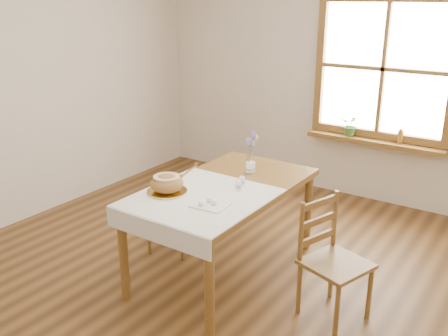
% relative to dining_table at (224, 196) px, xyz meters
% --- Properties ---
extents(ground, '(5.00, 5.00, 0.00)m').
position_rel_dining_table_xyz_m(ground, '(0.00, -0.30, -0.66)').
color(ground, brown).
rests_on(ground, ground).
extents(room_walls, '(4.60, 5.10, 2.65)m').
position_rel_dining_table_xyz_m(room_walls, '(0.00, -0.30, 1.04)').
color(room_walls, beige).
rests_on(room_walls, ground).
extents(window, '(1.46, 0.08, 1.46)m').
position_rel_dining_table_xyz_m(window, '(0.50, 2.17, 0.79)').
color(window, olive).
rests_on(window, ground).
extents(window_sill, '(1.46, 0.20, 0.05)m').
position_rel_dining_table_xyz_m(window_sill, '(0.50, 2.10, 0.03)').
color(window_sill, olive).
rests_on(window_sill, ground).
extents(dining_table, '(0.90, 1.60, 0.75)m').
position_rel_dining_table_xyz_m(dining_table, '(0.00, 0.00, 0.00)').
color(dining_table, olive).
rests_on(dining_table, ground).
extents(table_linen, '(0.91, 0.99, 0.01)m').
position_rel_dining_table_xyz_m(table_linen, '(0.00, -0.30, 0.09)').
color(table_linen, white).
rests_on(table_linen, dining_table).
extents(chair_left, '(0.47, 0.45, 0.79)m').
position_rel_dining_table_xyz_m(chair_left, '(-0.58, 0.05, -0.27)').
color(chair_left, olive).
rests_on(chair_left, ground).
extents(chair_right, '(0.52, 0.51, 0.86)m').
position_rel_dining_table_xyz_m(chair_right, '(0.99, -0.08, -0.24)').
color(chair_right, olive).
rests_on(chair_right, ground).
extents(bread_plate, '(0.31, 0.31, 0.02)m').
position_rel_dining_table_xyz_m(bread_plate, '(-0.26, -0.37, 0.10)').
color(bread_plate, white).
rests_on(bread_plate, table_linen).
extents(bread_loaf, '(0.25, 0.25, 0.14)m').
position_rel_dining_table_xyz_m(bread_loaf, '(-0.26, -0.37, 0.18)').
color(bread_loaf, '#A27339').
rests_on(bread_loaf, bread_plate).
extents(egg_napkin, '(0.26, 0.22, 0.01)m').
position_rel_dining_table_xyz_m(egg_napkin, '(0.15, -0.39, 0.10)').
color(egg_napkin, white).
rests_on(egg_napkin, table_linen).
extents(eggs, '(0.20, 0.18, 0.04)m').
position_rel_dining_table_xyz_m(eggs, '(0.15, -0.39, 0.13)').
color(eggs, white).
rests_on(eggs, egg_napkin).
extents(salt_shaker, '(0.06, 0.06, 0.09)m').
position_rel_dining_table_xyz_m(salt_shaker, '(0.13, 0.06, 0.14)').
color(salt_shaker, white).
rests_on(salt_shaker, table_linen).
extents(pepper_shaker, '(0.06, 0.06, 0.09)m').
position_rel_dining_table_xyz_m(pepper_shaker, '(0.16, -0.04, 0.14)').
color(pepper_shaker, white).
rests_on(pepper_shaker, table_linen).
extents(flower_vase, '(0.10, 0.10, 0.09)m').
position_rel_dining_table_xyz_m(flower_vase, '(0.01, 0.38, 0.13)').
color(flower_vase, white).
rests_on(flower_vase, dining_table).
extents(lavender_bouquet, '(0.14, 0.14, 0.26)m').
position_rel_dining_table_xyz_m(lavender_bouquet, '(0.01, 0.38, 0.30)').
color(lavender_bouquet, '#6C5597').
rests_on(lavender_bouquet, flower_vase).
extents(potted_plant, '(0.25, 0.27, 0.18)m').
position_rel_dining_table_xyz_m(potted_plant, '(0.24, 2.10, 0.14)').
color(potted_plant, '#407830').
rests_on(potted_plant, window_sill).
extents(amber_bottle, '(0.06, 0.06, 0.16)m').
position_rel_dining_table_xyz_m(amber_bottle, '(0.76, 2.10, 0.13)').
color(amber_bottle, '#A76B1E').
rests_on(amber_bottle, window_sill).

